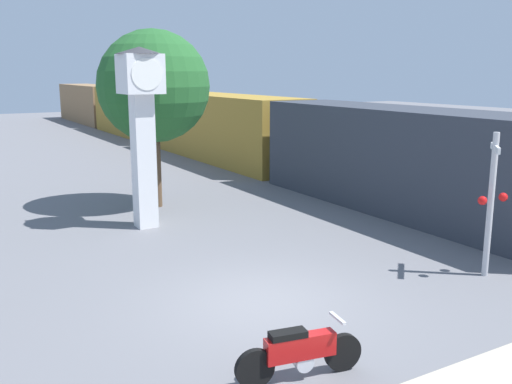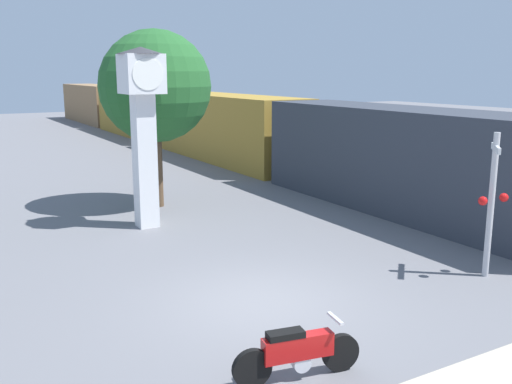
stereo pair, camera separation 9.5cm
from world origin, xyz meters
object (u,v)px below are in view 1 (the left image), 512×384
motorcycle (300,352)px  street_tree (154,87)px  railroad_crossing_signal (491,198)px  clock_tower (142,110)px  freight_train (174,119)px

motorcycle → street_tree: street_tree is taller
railroad_crossing_signal → clock_tower: bearing=123.4°
motorcycle → railroad_crossing_signal: bearing=24.4°
clock_tower → street_tree: street_tree is taller
clock_tower → railroad_crossing_signal: clock_tower is taller
clock_tower → street_tree: bearing=61.7°
clock_tower → street_tree: 2.69m
freight_train → railroad_crossing_signal: bearing=-96.5°
clock_tower → motorcycle: bearing=-95.9°
freight_train → street_tree: size_ratio=8.91×
freight_train → street_tree: 16.88m
street_tree → clock_tower: bearing=-118.3°
clock_tower → railroad_crossing_signal: (5.24, -7.95, -1.67)m
clock_tower → street_tree: (1.24, 2.30, 0.60)m
motorcycle → street_tree: 12.56m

